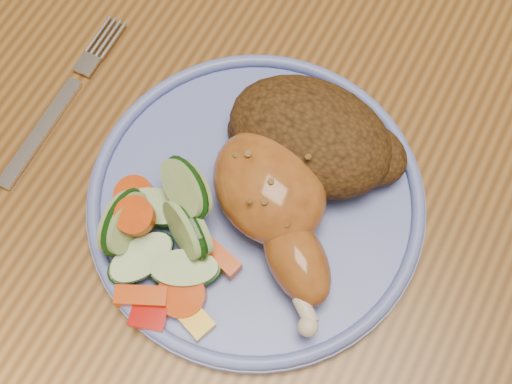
# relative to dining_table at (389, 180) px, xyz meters

# --- Properties ---
(ground) EXTENTS (4.00, 4.00, 0.00)m
(ground) POSITION_rel_dining_table_xyz_m (0.00, 0.00, -0.67)
(ground) COLOR #54371D
(ground) RESTS_ON ground
(dining_table) EXTENTS (0.90, 1.40, 0.75)m
(dining_table) POSITION_rel_dining_table_xyz_m (0.00, 0.00, 0.00)
(dining_table) COLOR brown
(dining_table) RESTS_ON ground
(plate) EXTENTS (0.25, 0.25, 0.01)m
(plate) POSITION_rel_dining_table_xyz_m (-0.08, -0.11, 0.09)
(plate) COLOR #5F71C4
(plate) RESTS_ON dining_table
(plate_rim) EXTENTS (0.25, 0.25, 0.01)m
(plate_rim) POSITION_rel_dining_table_xyz_m (-0.08, -0.11, 0.10)
(plate_rim) COLOR #5F71C4
(plate_rim) RESTS_ON plate
(chicken_leg) EXTENTS (0.14, 0.14, 0.05)m
(chicken_leg) POSITION_rel_dining_table_xyz_m (-0.06, -0.11, 0.12)
(chicken_leg) COLOR #A35C22
(chicken_leg) RESTS_ON plate
(rice_pilaf) EXTENTS (0.14, 0.09, 0.06)m
(rice_pilaf) POSITION_rel_dining_table_xyz_m (-0.06, -0.05, 0.12)
(rice_pilaf) COLOR #432A10
(rice_pilaf) RESTS_ON plate
(vegetable_pile) EXTENTS (0.11, 0.13, 0.06)m
(vegetable_pile) POSITION_rel_dining_table_xyz_m (-0.12, -0.17, 0.11)
(vegetable_pile) COLOR #A50A05
(vegetable_pile) RESTS_ON plate
(fork) EXTENTS (0.02, 0.15, 0.00)m
(fork) POSITION_rel_dining_table_xyz_m (-0.26, -0.11, 0.09)
(fork) COLOR silver
(fork) RESTS_ON dining_table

